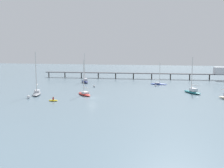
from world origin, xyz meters
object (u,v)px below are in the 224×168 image
mooring_buoy_near (28,97)px  sailboat_red (84,93)px  sailboat_teal (192,91)px  sailboat_navy (85,81)px  mooring_buoy_inner (192,88)px  dinghy_yellow (53,100)px  mooring_buoy_mid (94,86)px  sailboat_gray (37,92)px  mooring_buoy_far (156,86)px  sailboat_blue (159,83)px  pier (172,72)px

mooring_buoy_near → sailboat_red: bearing=38.4°
sailboat_teal → sailboat_navy: size_ratio=0.91×
sailboat_red → mooring_buoy_inner: (29.03, 19.92, -0.17)m
sailboat_teal → dinghy_yellow: bearing=-145.3°
dinghy_yellow → mooring_buoy_inner: bearing=43.1°
dinghy_yellow → mooring_buoy_mid: dinghy_yellow is taller
sailboat_teal → sailboat_gray: bearing=-160.2°
mooring_buoy_near → mooring_buoy_far: 44.26m
sailboat_gray → mooring_buoy_far: bearing=43.1°
sailboat_blue → mooring_buoy_far: (-0.34, -5.96, -0.14)m
dinghy_yellow → sailboat_gray: bearing=140.9°
sailboat_red → mooring_buoy_inner: sailboat_red is taller
sailboat_red → mooring_buoy_inner: 35.21m
dinghy_yellow → sailboat_navy: bearing=101.4°
sailboat_teal → mooring_buoy_mid: sailboat_teal is taller
pier → mooring_buoy_far: pier is taller
sailboat_teal → mooring_buoy_mid: bearing=170.9°
mooring_buoy_inner → mooring_buoy_mid: bearing=-174.8°
sailboat_blue → sailboat_gray: (-30.12, -33.84, 0.18)m
pier → mooring_buoy_mid: bearing=-124.4°
sailboat_navy → mooring_buoy_inner: 42.01m
sailboat_teal → mooring_buoy_mid: (-32.19, 5.13, -0.29)m
dinghy_yellow → mooring_buoy_mid: size_ratio=3.13×
sailboat_blue → mooring_buoy_mid: sailboat_blue is taller
mooring_buoy_inner → sailboat_red: bearing=-145.5°
sailboat_gray → dinghy_yellow: sailboat_gray is taller
sailboat_teal → sailboat_blue: bearing=122.0°
sailboat_teal → dinghy_yellow: 39.65m
sailboat_red → mooring_buoy_far: size_ratio=13.43×
dinghy_yellow → mooring_buoy_near: (-7.93, 1.50, 0.21)m
sailboat_red → mooring_buoy_far: bearing=55.7°
sailboat_gray → mooring_buoy_inner: (42.00, 23.16, -0.31)m
mooring_buoy_far → mooring_buoy_inner: 13.09m
sailboat_gray → sailboat_red: (12.97, 3.24, -0.13)m
pier → sailboat_blue: sailboat_blue is taller
pier → sailboat_gray: sailboat_gray is taller
sailboat_gray → dinghy_yellow: size_ratio=4.98×
pier → mooring_buoy_near: 69.68m
mooring_buoy_mid → sailboat_red: bearing=-79.0°
mooring_buoy_inner → sailboat_gray: bearing=-151.1°
sailboat_red → mooring_buoy_near: bearing=-141.6°
mooring_buoy_inner → mooring_buoy_mid: (-32.34, -2.97, 0.01)m
pier → sailboat_gray: size_ratio=7.10×
sailboat_blue → mooring_buoy_mid: (-20.46, -13.65, -0.11)m
sailboat_teal → pier: bearing=101.2°
dinghy_yellow → mooring_buoy_inner: 44.87m
sailboat_red → mooring_buoy_inner: size_ratio=12.95×
sailboat_blue → sailboat_navy: size_ratio=0.72×
sailboat_red → dinghy_yellow: bearing=-109.1°
mooring_buoy_mid → sailboat_navy: bearing=123.9°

